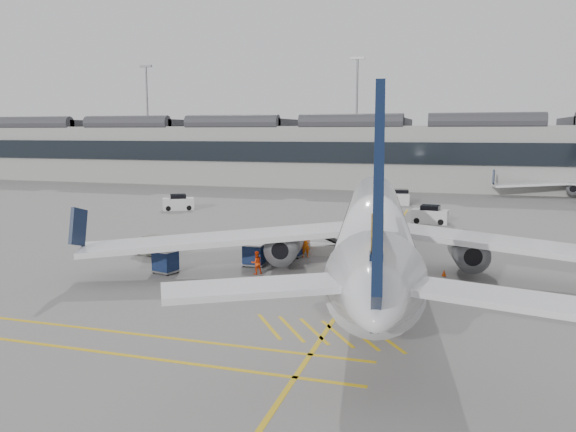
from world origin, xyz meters
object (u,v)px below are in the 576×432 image
(belt_loader, at_px, (315,246))
(pushback_tug, at_px, (154,246))
(airliner_main, at_px, (375,227))
(ramp_agent_b, at_px, (256,263))
(baggage_cart_a, at_px, (292,246))
(ramp_agent_a, at_px, (306,245))

(belt_loader, relative_size, pushback_tug, 1.69)
(airliner_main, xyz_separation_m, ramp_agent_b, (-8.06, -1.82, -2.66))
(airliner_main, height_order, ramp_agent_b, airliner_main)
(belt_loader, bearing_deg, airliner_main, -52.31)
(belt_loader, distance_m, baggage_cart_a, 2.30)
(belt_loader, xyz_separation_m, pushback_tug, (-12.58, -4.24, 0.08))
(airliner_main, height_order, belt_loader, airliner_main)
(airliner_main, bearing_deg, ramp_agent_b, -175.53)
(belt_loader, height_order, pushback_tug, belt_loader)
(baggage_cart_a, bearing_deg, pushback_tug, -160.34)
(pushback_tug, bearing_deg, ramp_agent_a, 27.37)
(ramp_agent_a, xyz_separation_m, pushback_tug, (-12.15, -2.79, -0.27))
(baggage_cart_a, height_order, ramp_agent_a, ramp_agent_a)
(baggage_cart_a, height_order, pushback_tug, baggage_cart_a)
(ramp_agent_b, height_order, pushback_tug, ramp_agent_b)
(belt_loader, relative_size, baggage_cart_a, 2.94)
(belt_loader, relative_size, ramp_agent_a, 2.72)
(ramp_agent_a, relative_size, ramp_agent_b, 1.17)
(belt_loader, bearing_deg, baggage_cart_a, -136.06)
(belt_loader, distance_m, pushback_tug, 13.27)
(airliner_main, distance_m, ramp_agent_a, 8.01)
(baggage_cart_a, xyz_separation_m, ramp_agent_b, (-0.89, -6.01, -0.10))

